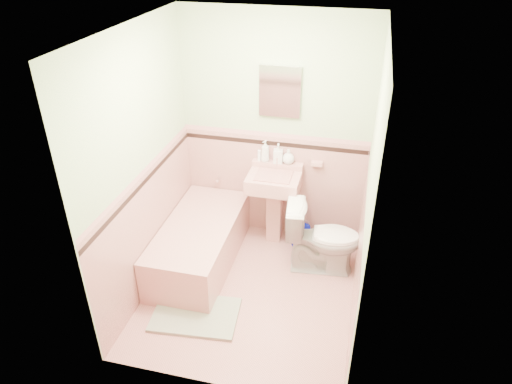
% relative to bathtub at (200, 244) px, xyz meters
% --- Properties ---
extents(floor, '(2.20, 2.20, 0.00)m').
position_rel_bathtub_xyz_m(floor, '(0.63, -0.33, -0.23)').
color(floor, tan).
rests_on(floor, ground).
extents(ceiling, '(2.20, 2.20, 0.00)m').
position_rel_bathtub_xyz_m(ceiling, '(0.63, -0.33, 2.27)').
color(ceiling, white).
rests_on(ceiling, ground).
extents(wall_back, '(2.50, 0.00, 2.50)m').
position_rel_bathtub_xyz_m(wall_back, '(0.63, 0.77, 1.02)').
color(wall_back, beige).
rests_on(wall_back, ground).
extents(wall_front, '(2.50, 0.00, 2.50)m').
position_rel_bathtub_xyz_m(wall_front, '(0.63, -1.43, 1.02)').
color(wall_front, beige).
rests_on(wall_front, ground).
extents(wall_left, '(0.00, 2.50, 2.50)m').
position_rel_bathtub_xyz_m(wall_left, '(-0.37, -0.33, 1.02)').
color(wall_left, beige).
rests_on(wall_left, ground).
extents(wall_right, '(0.00, 2.50, 2.50)m').
position_rel_bathtub_xyz_m(wall_right, '(1.63, -0.33, 1.02)').
color(wall_right, beige).
rests_on(wall_right, ground).
extents(wainscot_back, '(2.00, 0.00, 2.00)m').
position_rel_bathtub_xyz_m(wainscot_back, '(0.63, 0.76, 0.38)').
color(wainscot_back, tan).
rests_on(wainscot_back, ground).
extents(wainscot_front, '(2.00, 0.00, 2.00)m').
position_rel_bathtub_xyz_m(wainscot_front, '(0.63, -1.42, 0.38)').
color(wainscot_front, tan).
rests_on(wainscot_front, ground).
extents(wainscot_left, '(0.00, 2.20, 2.20)m').
position_rel_bathtub_xyz_m(wainscot_left, '(-0.36, -0.33, 0.38)').
color(wainscot_left, tan).
rests_on(wainscot_left, ground).
extents(wainscot_right, '(0.00, 2.20, 2.20)m').
position_rel_bathtub_xyz_m(wainscot_right, '(1.62, -0.33, 0.38)').
color(wainscot_right, tan).
rests_on(wainscot_right, ground).
extents(accent_back, '(2.00, 0.00, 2.00)m').
position_rel_bathtub_xyz_m(accent_back, '(0.63, 0.75, 0.90)').
color(accent_back, black).
rests_on(accent_back, ground).
extents(accent_front, '(2.00, 0.00, 2.00)m').
position_rel_bathtub_xyz_m(accent_front, '(0.63, -1.41, 0.90)').
color(accent_front, black).
rests_on(accent_front, ground).
extents(accent_left, '(0.00, 2.20, 2.20)m').
position_rel_bathtub_xyz_m(accent_left, '(-0.35, -0.33, 0.89)').
color(accent_left, black).
rests_on(accent_left, ground).
extents(accent_right, '(0.00, 2.20, 2.20)m').
position_rel_bathtub_xyz_m(accent_right, '(1.61, -0.33, 0.89)').
color(accent_right, black).
rests_on(accent_right, ground).
extents(cap_back, '(2.00, 0.00, 2.00)m').
position_rel_bathtub_xyz_m(cap_back, '(0.63, 0.75, 0.99)').
color(cap_back, '#CA8B8A').
rests_on(cap_back, ground).
extents(cap_front, '(2.00, 0.00, 2.00)m').
position_rel_bathtub_xyz_m(cap_front, '(0.63, -1.41, 0.99)').
color(cap_front, '#CA8B8A').
rests_on(cap_front, ground).
extents(cap_left, '(0.00, 2.20, 2.20)m').
position_rel_bathtub_xyz_m(cap_left, '(-0.35, -0.33, 1.00)').
color(cap_left, '#CA8B8A').
rests_on(cap_left, ground).
extents(cap_right, '(0.00, 2.20, 2.20)m').
position_rel_bathtub_xyz_m(cap_right, '(1.61, -0.33, 1.00)').
color(cap_right, '#CA8B8A').
rests_on(cap_right, ground).
extents(bathtub, '(0.70, 1.50, 0.45)m').
position_rel_bathtub_xyz_m(bathtub, '(0.00, 0.00, 0.00)').
color(bathtub, tan).
rests_on(bathtub, floor).
extents(tub_faucet, '(0.04, 0.12, 0.04)m').
position_rel_bathtub_xyz_m(tub_faucet, '(0.00, 0.72, 0.41)').
color(tub_faucet, silver).
rests_on(tub_faucet, wall_back).
extents(sink, '(0.55, 0.48, 0.87)m').
position_rel_bathtub_xyz_m(sink, '(0.68, 0.53, 0.21)').
color(sink, tan).
rests_on(sink, floor).
extents(sink_faucet, '(0.02, 0.02, 0.10)m').
position_rel_bathtub_xyz_m(sink_faucet, '(0.68, 0.67, 0.72)').
color(sink_faucet, silver).
rests_on(sink_faucet, sink).
extents(medicine_cabinet, '(0.42, 0.04, 0.52)m').
position_rel_bathtub_xyz_m(medicine_cabinet, '(0.68, 0.74, 1.47)').
color(medicine_cabinet, white).
rests_on(medicine_cabinet, wall_back).
extents(soap_dish, '(0.12, 0.07, 0.04)m').
position_rel_bathtub_xyz_m(soap_dish, '(1.10, 0.73, 0.72)').
color(soap_dish, tan).
rests_on(soap_dish, wall_back).
extents(soap_bottle_left, '(0.12, 0.12, 0.24)m').
position_rel_bathtub_xyz_m(soap_bottle_left, '(0.54, 0.71, 0.82)').
color(soap_bottle_left, '#B2B2B2').
rests_on(soap_bottle_left, sink).
extents(soap_bottle_mid, '(0.11, 0.11, 0.21)m').
position_rel_bathtub_xyz_m(soap_bottle_mid, '(0.68, 0.71, 0.81)').
color(soap_bottle_mid, '#B2B2B2').
rests_on(soap_bottle_mid, sink).
extents(soap_bottle_right, '(0.17, 0.17, 0.16)m').
position_rel_bathtub_xyz_m(soap_bottle_right, '(0.79, 0.71, 0.78)').
color(soap_bottle_right, '#B2B2B2').
rests_on(soap_bottle_right, sink).
extents(tube, '(0.05, 0.05, 0.12)m').
position_rel_bathtub_xyz_m(tube, '(0.48, 0.71, 0.76)').
color(tube, white).
rests_on(tube, sink).
extents(toilet, '(0.79, 0.50, 0.77)m').
position_rel_bathtub_xyz_m(toilet, '(1.26, 0.20, 0.16)').
color(toilet, white).
rests_on(toilet, floor).
extents(bucket, '(0.29, 0.29, 0.23)m').
position_rel_bathtub_xyz_m(bucket, '(0.99, 0.55, -0.11)').
color(bucket, '#060FA1').
rests_on(bucket, floor).
extents(bath_mat, '(0.83, 0.59, 0.03)m').
position_rel_bathtub_xyz_m(bath_mat, '(0.22, -0.77, -0.21)').
color(bath_mat, gray).
rests_on(bath_mat, floor).
extents(shoe, '(0.17, 0.11, 0.06)m').
position_rel_bathtub_xyz_m(shoe, '(0.10, -0.66, -0.16)').
color(shoe, '#BF1E59').
rests_on(shoe, bath_mat).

